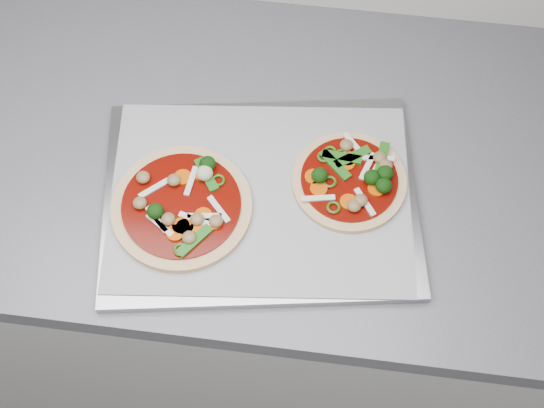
# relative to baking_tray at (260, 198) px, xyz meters

# --- Properties ---
(base_cabinet) EXTENTS (3.60, 0.60, 0.86)m
(base_cabinet) POSITION_rel_baking_tray_xyz_m (-0.32, 0.08, -0.48)
(base_cabinet) COLOR silver
(base_cabinet) RESTS_ON ground
(countertop) EXTENTS (3.60, 0.60, 0.04)m
(countertop) POSITION_rel_baking_tray_xyz_m (-0.32, 0.08, -0.03)
(countertop) COLOR slate
(countertop) RESTS_ON base_cabinet
(baking_tray) EXTENTS (0.50, 0.40, 0.01)m
(baking_tray) POSITION_rel_baking_tray_xyz_m (0.00, 0.00, 0.00)
(baking_tray) COLOR gray
(baking_tray) RESTS_ON countertop
(parchment) EXTENTS (0.46, 0.36, 0.00)m
(parchment) POSITION_rel_baking_tray_xyz_m (0.00, 0.00, 0.01)
(parchment) COLOR #A3A3A9
(parchment) RESTS_ON baking_tray
(pizza_left) EXTENTS (0.25, 0.25, 0.03)m
(pizza_left) POSITION_rel_baking_tray_xyz_m (-0.11, -0.04, 0.02)
(pizza_left) COLOR tan
(pizza_left) RESTS_ON parchment
(pizza_right) EXTENTS (0.19, 0.19, 0.03)m
(pizza_right) POSITION_rel_baking_tray_xyz_m (0.13, 0.04, 0.02)
(pizza_right) COLOR tan
(pizza_right) RESTS_ON parchment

